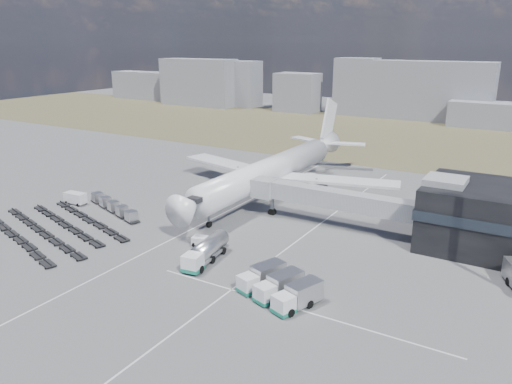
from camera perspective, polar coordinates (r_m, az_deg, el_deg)
The scene contains 13 objects.
ground at distance 81.21m, azimuth -9.13°, elevation -5.94°, with size 420.00×420.00×0.00m, color #565659.
grass_strip at distance 176.55m, azimuth 14.42°, elevation 6.26°, with size 420.00×90.00×0.01m, color brown.
lane_markings at distance 78.00m, azimuth -2.14°, elevation -6.71°, with size 47.12×110.00×0.01m.
jet_bridge at distance 87.94m, azimuth 7.39°, elevation -0.54°, with size 30.30×3.80×7.05m.
airliner at distance 104.93m, azimuth 2.09°, elevation 2.62°, with size 51.59×64.53×17.62m.
skyline at distance 215.74m, azimuth 15.26°, elevation 10.67°, with size 303.10×22.38×23.94m.
fuel_tanker at distance 74.09m, azimuth -5.75°, elevation -6.73°, with size 3.97×10.52×3.32m.
pushback_tug at distance 79.91m, azimuth -6.10°, elevation -5.63°, with size 3.31×1.86×1.49m, color white.
utility_van at distance 105.26m, azimuth -19.93°, elevation -0.70°, with size 4.47×2.02×2.37m, color white.
catering_truck at distance 110.14m, azimuth 5.78°, elevation 1.11°, with size 2.75×5.89×2.63m.
service_trucks_near at distance 64.30m, azimuth 2.65°, elevation -10.69°, with size 10.92×9.55×2.78m.
uld_row at distance 98.24m, azimuth -15.98°, elevation -1.58°, with size 17.18×7.37×1.92m.
baggage_dollies at distance 93.14m, azimuth -22.26°, elevation -3.76°, with size 32.57×21.85×0.72m.
Camera 1 is at (48.92, -56.71, 31.41)m, focal length 35.00 mm.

